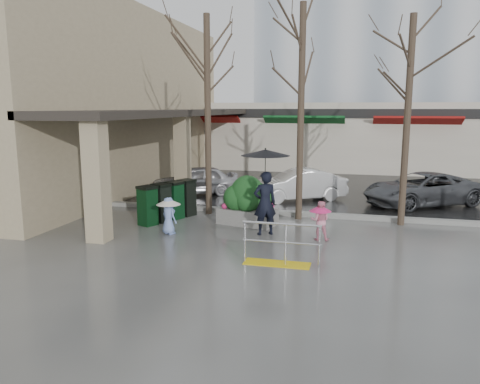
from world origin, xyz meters
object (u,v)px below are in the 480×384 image
at_px(car_b, 298,185).
at_px(handrail, 280,249).
at_px(tree_midwest, 302,60).
at_px(child_blue, 169,211).
at_px(tree_west, 207,67).
at_px(car_a, 195,180).
at_px(woman, 265,184).
at_px(car_c, 421,189).
at_px(child_pink, 320,218).
at_px(tree_mideast, 410,70).
at_px(news_boxes, 168,201).
at_px(planter, 248,201).

bearing_deg(car_b, handrail, -24.61).
bearing_deg(tree_midwest, child_blue, -140.37).
distance_m(tree_west, car_a, 5.84).
distance_m(tree_west, child_blue, 5.27).
height_order(handrail, child_blue, child_blue).
xyz_separation_m(handrail, woman, (-0.88, 2.56, 1.15)).
height_order(car_b, car_c, same).
xyz_separation_m(handrail, child_blue, (-3.66, 1.90, 0.31)).
height_order(child_blue, car_b, car_b).
bearing_deg(car_a, child_pink, 16.50).
bearing_deg(tree_mideast, handrail, -123.19).
relative_size(woman, car_c, 0.57).
distance_m(child_blue, car_c, 10.02).
distance_m(news_boxes, car_c, 9.70).
relative_size(child_pink, child_blue, 1.00).
xyz_separation_m(woman, car_c, (5.01, 5.66, -0.90)).
relative_size(tree_west, child_pink, 6.06).
relative_size(handrail, car_b, 0.50).
relative_size(tree_west, car_c, 1.50).
bearing_deg(tree_mideast, car_b, 138.93).
bearing_deg(planter, car_c, 38.24).
xyz_separation_m(child_pink, car_b, (-1.35, 5.67, -0.01)).
relative_size(tree_mideast, news_boxes, 2.85).
bearing_deg(news_boxes, car_c, 53.04).
height_order(planter, news_boxes, planter).
bearing_deg(car_b, woman, -31.80).
relative_size(tree_west, child_blue, 6.08).
relative_size(child_blue, news_boxes, 0.49).
relative_size(handrail, car_c, 0.42).
bearing_deg(car_a, car_b, 59.85).
xyz_separation_m(woman, car_a, (-4.21, 5.61, -0.90)).
xyz_separation_m(tree_west, child_pink, (4.11, -2.42, -4.45)).
bearing_deg(tree_mideast, planter, -166.53).
xyz_separation_m(planter, car_a, (-3.42, 4.51, -0.13)).
height_order(woman, planter, woman).
xyz_separation_m(child_pink, car_a, (-5.84, 5.78, -0.01)).
xyz_separation_m(tree_west, car_a, (-1.73, 3.36, -4.45)).
height_order(news_boxes, car_b, news_boxes).
bearing_deg(woman, handrail, 79.95).
height_order(car_a, car_c, same).
relative_size(planter, car_c, 0.44).
distance_m(tree_mideast, planter, 6.42).
bearing_deg(tree_midwest, tree_mideast, -0.00).
distance_m(handrail, tree_midwest, 6.83).
xyz_separation_m(tree_mideast, news_boxes, (-7.51, -1.27, -4.22)).
xyz_separation_m(tree_west, child_blue, (-0.30, -2.90, -4.40)).
relative_size(tree_midwest, woman, 2.72).
xyz_separation_m(car_b, car_c, (4.72, 0.16, 0.00)).
height_order(tree_west, child_blue, tree_west).
distance_m(car_b, car_c, 4.72).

